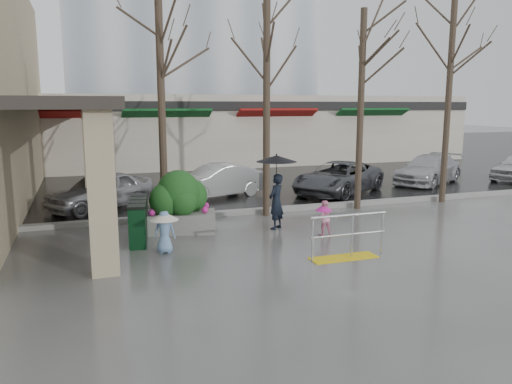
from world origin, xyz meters
TOP-DOWN VIEW (x-y plane):
  - ground at (0.00, 0.00)m, footprint 120.00×120.00m
  - street_asphalt at (0.00, 22.00)m, footprint 120.00×36.00m
  - curb at (0.00, 4.00)m, footprint 120.00×0.30m
  - canopy_slab at (-4.80, 8.00)m, footprint 2.80×18.00m
  - pillar_front at (-3.90, -0.50)m, footprint 0.55×0.55m
  - pillar_back at (-3.90, 6.00)m, footprint 0.55×0.55m
  - storefront_row at (2.00, 17.97)m, footprint 34.00×6.74m
  - handrail at (1.36, -1.20)m, footprint 1.90×0.50m
  - tree_west at (-2.00, 3.60)m, footprint 3.20×3.20m
  - tree_midwest at (1.20, 3.60)m, footprint 3.20×3.20m
  - tree_mideast at (4.50, 3.60)m, footprint 3.20×3.20m
  - tree_east at (8.00, 3.60)m, footprint 3.20×3.20m
  - woman at (0.85, 1.88)m, footprint 1.15×1.15m
  - child_pink at (1.79, 0.79)m, footprint 0.50×0.47m
  - child_blue at (-2.49, 0.57)m, footprint 0.69×0.69m
  - planter at (-1.79, 2.47)m, footprint 2.13×1.39m
  - news_boxes at (-2.94, 1.93)m, footprint 0.72×1.95m
  - car_a at (-3.71, 6.34)m, footprint 3.92×3.23m
  - car_b at (0.53, 7.13)m, footprint 4.05×2.55m
  - car_c at (5.27, 6.35)m, footprint 4.94×4.24m
  - car_d at (10.31, 7.34)m, footprint 4.65×3.66m

SIDE VIEW (x-z plane):
  - ground at x=0.00m, z-range 0.00..0.00m
  - street_asphalt at x=0.00m, z-range 0.00..0.01m
  - curb at x=0.00m, z-range 0.00..0.15m
  - handrail at x=1.36m, z-range -0.14..0.89m
  - child_pink at x=1.79m, z-range 0.06..1.01m
  - news_boxes at x=-2.94m, z-range 0.00..1.07m
  - car_a at x=-3.71m, z-range 0.00..1.26m
  - car_b at x=0.53m, z-range 0.00..1.26m
  - car_c at x=5.27m, z-range 0.00..1.26m
  - car_d at x=10.31m, z-range 0.00..1.26m
  - child_blue at x=-2.49m, z-range 0.13..1.15m
  - planter at x=-1.79m, z-range -0.04..1.68m
  - woman at x=0.85m, z-range 0.22..2.35m
  - pillar_front at x=-3.90m, z-range 0.00..3.50m
  - pillar_back at x=-3.90m, z-range 0.00..3.50m
  - storefront_row at x=2.00m, z-range 0.01..4.01m
  - canopy_slab at x=-4.80m, z-range 3.50..3.75m
  - tree_mideast at x=4.50m, z-range 1.61..8.11m
  - tree_west at x=-2.00m, z-range 1.68..8.48m
  - tree_midwest at x=1.20m, z-range 1.73..8.73m
  - tree_east at x=8.00m, z-range 1.78..8.98m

